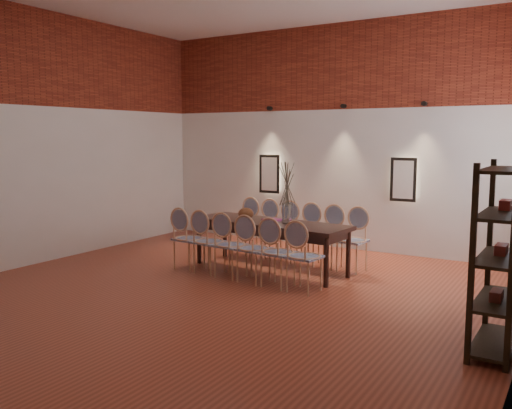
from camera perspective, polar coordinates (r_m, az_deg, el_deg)
The scene contains 28 objects.
floor at distance 7.14m, azimuth -3.39°, elevation -9.37°, with size 7.00×7.00×0.02m, color #983F28.
wall_back at distance 9.96m, azimuth 8.35°, elevation 6.98°, with size 7.00×0.10×4.00m, color silver.
wall_left at distance 9.34m, azimuth -21.78°, elevation 6.54°, with size 0.10×7.00×4.00m, color silver.
brick_band_back at distance 9.98m, azimuth 8.32°, elevation 14.18°, with size 7.00×0.02×1.50m, color maroon.
brick_band_left at distance 9.37m, azimuth -21.88°, elevation 14.21°, with size 0.02×7.00×1.50m, color maroon.
niche_left at distance 10.48m, azimuth 1.51°, elevation 3.24°, with size 0.36×0.06×0.66m, color #FFEAC6.
niche_right at distance 9.46m, azimuth 15.30°, elevation 2.55°, with size 0.36×0.06×0.66m, color #FFEAC6.
spot_fixture_left at distance 10.44m, azimuth 1.45°, elevation 10.08°, with size 0.08×0.08×0.10m, color black.
spot_fixture_mid at distance 9.78m, azimuth 9.20°, elevation 10.19°, with size 0.08×0.08×0.10m, color black.
spot_fixture_right at distance 9.34m, azimuth 17.30°, elevation 10.10°, with size 0.08×0.08×0.10m, color black.
dining_table at distance 8.23m, azimuth 1.46°, elevation -4.37°, with size 2.48×0.80×0.75m, color black.
chair_near_a at distance 8.35m, azimuth -7.06°, elevation -3.59°, with size 0.44×0.44×0.94m, color tan, non-canonical shape.
chair_near_b at distance 8.07m, azimuth -4.94°, elevation -3.93°, with size 0.44×0.44×0.94m, color tan, non-canonical shape.
chair_near_c at distance 7.81m, azimuth -2.67°, elevation -4.30°, with size 0.44×0.44×0.94m, color tan, non-canonical shape.
chair_near_d at distance 7.56m, azimuth -0.25°, elevation -4.68°, with size 0.44×0.44×0.94m, color tan, non-canonical shape.
chair_near_e at distance 7.32m, azimuth 2.34°, elevation -5.07°, with size 0.44×0.44×0.94m, color tan, non-canonical shape.
chair_near_f at distance 7.10m, azimuth 5.09°, elevation -5.48°, with size 0.44×0.44×0.94m, color tan, non-canonical shape.
chair_far_a at distance 9.36m, azimuth -1.29°, elevation -2.37°, with size 0.44×0.44×0.94m, color tan, non-canonical shape.
chair_far_b at distance 9.11m, azimuth 0.76°, elevation -2.63°, with size 0.44×0.44×0.94m, color tan, non-canonical shape.
chair_far_c at distance 8.88m, azimuth 2.91°, elevation -2.90°, with size 0.44×0.44×0.94m, color tan, non-canonical shape.
chair_far_d at distance 8.66m, azimuth 5.18°, elevation -3.18°, with size 0.44×0.44×0.94m, color tan, non-canonical shape.
chair_far_e at distance 8.45m, azimuth 7.57°, elevation -3.47°, with size 0.44×0.44×0.94m, color tan, non-canonical shape.
chair_far_f at distance 8.26m, azimuth 10.07°, elevation -3.76°, with size 0.44×0.44×0.94m, color tan, non-canonical shape.
vase at distance 7.97m, azimuth 3.25°, elevation -0.93°, with size 0.14×0.14×0.30m, color silver.
dried_branches at distance 7.92m, azimuth 3.27°, elevation 2.30°, with size 0.50×0.50×0.70m, color #463D2E, non-canonical shape.
bowl at distance 8.36m, azimuth -1.07°, elevation -0.95°, with size 0.24×0.24×0.18m, color brown.
book at distance 8.24m, azimuth 1.66°, elevation -1.60°, with size 0.26×0.18×0.03m, color #8C2D5E.
shelving_rack at distance 5.56m, azimuth 24.25°, elevation -5.14°, with size 0.38×1.00×1.80m, color black, non-canonical shape.
Camera 1 is at (3.92, -5.61, 2.03)m, focal length 38.00 mm.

